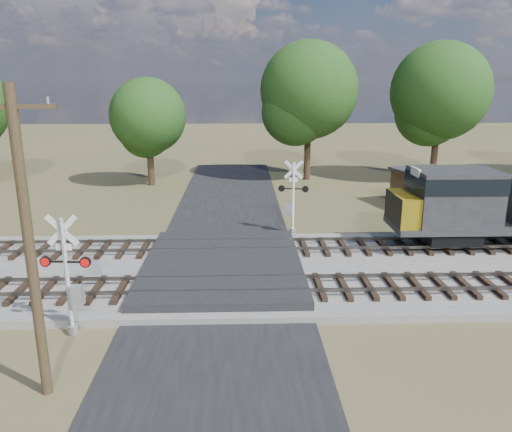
{
  "coord_description": "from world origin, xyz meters",
  "views": [
    {
      "loc": [
        0.83,
        -20.63,
        8.5
      ],
      "look_at": [
        1.54,
        2.0,
        2.29
      ],
      "focal_mm": 35.0,
      "sensor_mm": 36.0,
      "label": 1
    }
  ],
  "objects_px": {
    "crossing_signal_far": "(292,204)",
    "equipment_shed": "(426,188)",
    "utility_pole": "(29,242)",
    "crossing_signal_near": "(71,286)"
  },
  "relations": [
    {
      "from": "crossing_signal_far",
      "to": "equipment_shed",
      "type": "bearing_deg",
      "value": -138.78
    },
    {
      "from": "crossing_signal_far",
      "to": "utility_pole",
      "type": "distance_m",
      "value": 17.18
    },
    {
      "from": "crossing_signal_near",
      "to": "crossing_signal_far",
      "type": "xyz_separation_m",
      "value": [
        8.62,
        11.39,
        -0.02
      ]
    },
    {
      "from": "crossing_signal_far",
      "to": "crossing_signal_near",
      "type": "bearing_deg",
      "value": 62.46
    },
    {
      "from": "crossing_signal_far",
      "to": "equipment_shed",
      "type": "relative_size",
      "value": 0.9
    },
    {
      "from": "crossing_signal_near",
      "to": "crossing_signal_far",
      "type": "relative_size",
      "value": 1.01
    },
    {
      "from": "crossing_signal_near",
      "to": "equipment_shed",
      "type": "xyz_separation_m",
      "value": [
        18.51,
        17.49,
        -0.48
      ]
    },
    {
      "from": "crossing_signal_near",
      "to": "equipment_shed",
      "type": "relative_size",
      "value": 0.92
    },
    {
      "from": "crossing_signal_near",
      "to": "crossing_signal_far",
      "type": "distance_m",
      "value": 14.29
    },
    {
      "from": "crossing_signal_far",
      "to": "equipment_shed",
      "type": "distance_m",
      "value": 11.62
    }
  ]
}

